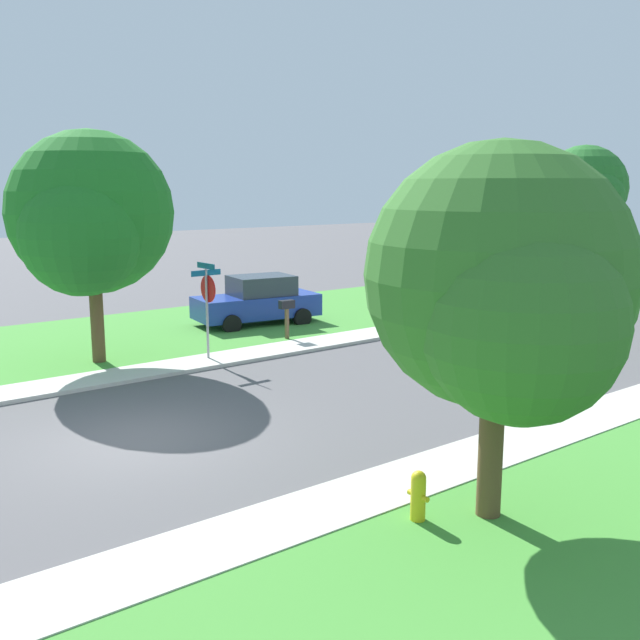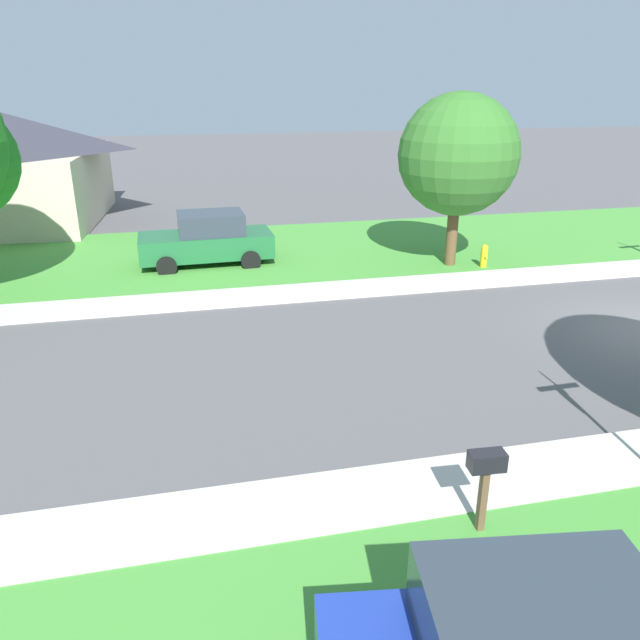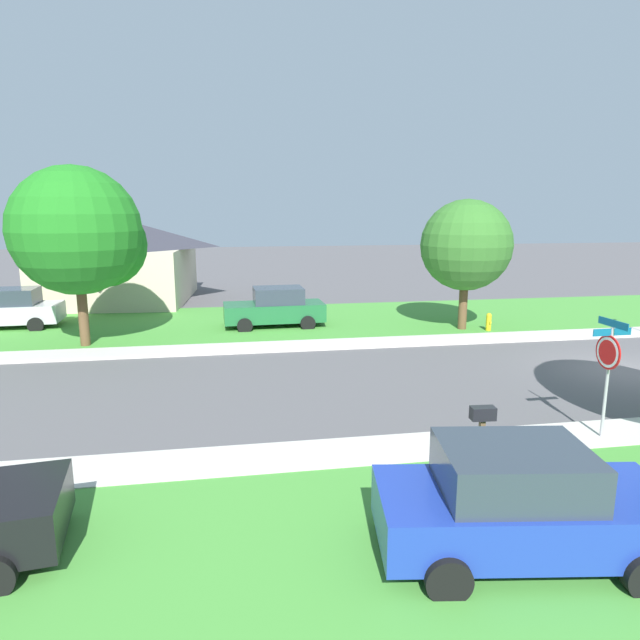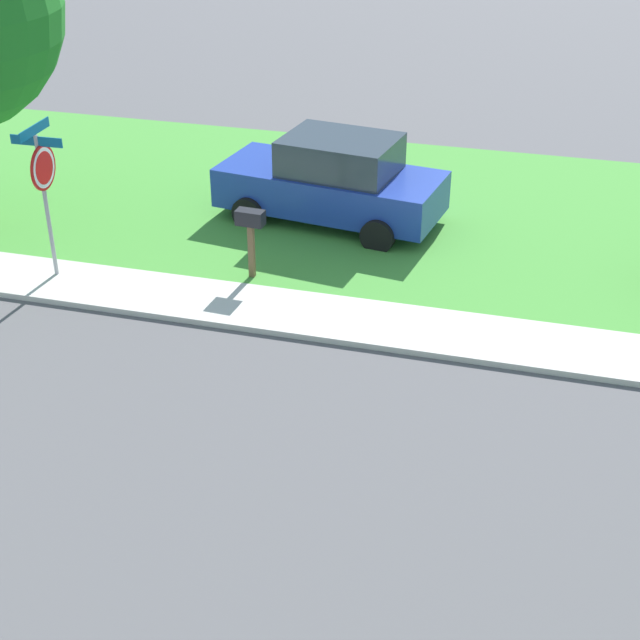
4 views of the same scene
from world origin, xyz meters
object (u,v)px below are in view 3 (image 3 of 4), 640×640
object	(u,v)px
tree_across_right	(83,235)
fire_hydrant	(489,322)
mailbox	(482,421)
car_silver_kerbside_mid	(8,309)
house_right_setback	(120,258)
car_blue_across_road	(521,504)
tree_sidewalk_mid	(467,248)
stop_sign_far_corner	(608,359)
car_green_driveway_right	(275,308)

from	to	relation	value
tree_across_right	fire_hydrant	bearing A→B (deg)	-91.41
mailbox	car_silver_kerbside_mid	bearing A→B (deg)	42.30
fire_hydrant	car_silver_kerbside_mid	bearing A→B (deg)	78.74
tree_across_right	house_right_setback	world-z (taller)	tree_across_right
car_blue_across_road	tree_sidewalk_mid	distance (m)	16.36
house_right_setback	mailbox	bearing A→B (deg)	-154.54
car_blue_across_road	fire_hydrant	world-z (taller)	car_blue_across_road
car_blue_across_road	tree_sidewalk_mid	bearing A→B (deg)	-20.95
tree_across_right	stop_sign_far_corner	bearing A→B (deg)	-129.91
car_green_driveway_right	mailbox	xyz separation A→B (m)	(-14.04, -2.87, 0.14)
car_silver_kerbside_mid	mailbox	distance (m)	21.06
car_blue_across_road	car_silver_kerbside_mid	distance (m)	22.76
car_green_driveway_right	house_right_setback	bearing A→B (deg)	42.86
tree_across_right	mailbox	xyz separation A→B (m)	(-11.97, -10.01, -3.16)
car_green_driveway_right	house_right_setback	distance (m)	11.63
car_green_driveway_right	car_blue_across_road	bearing A→B (deg)	-172.71
car_green_driveway_right	stop_sign_far_corner	bearing A→B (deg)	-155.00
car_blue_across_road	tree_sidewalk_mid	world-z (taller)	tree_sidewalk_mid
car_blue_across_road	fire_hydrant	bearing A→B (deg)	-24.62
car_silver_kerbside_mid	mailbox	xyz separation A→B (m)	(-15.58, -14.17, 0.14)
tree_sidewalk_mid	house_right_setback	bearing A→B (deg)	57.14
car_green_driveway_right	tree_sidewalk_mid	bearing A→B (deg)	-102.33
car_silver_kerbside_mid	tree_sidewalk_mid	bearing A→B (deg)	-99.64
tree_across_right	tree_sidewalk_mid	bearing A→B (deg)	-88.73
house_right_setback	fire_hydrant	bearing A→B (deg)	-123.35
house_right_setback	car_blue_across_road	bearing A→B (deg)	-158.42
car_silver_kerbside_mid	house_right_setback	xyz separation A→B (m)	(6.92, -3.46, 1.50)
car_green_driveway_right	fire_hydrant	world-z (taller)	car_green_driveway_right
car_silver_kerbside_mid	tree_sidewalk_mid	size ratio (longest dim) A/B	0.79
car_green_driveway_right	tree_across_right	distance (m)	8.14
car_blue_across_road	car_silver_kerbside_mid	xyz separation A→B (m)	(18.35, 13.46, 0.00)
car_blue_across_road	mailbox	world-z (taller)	car_blue_across_road
stop_sign_far_corner	car_blue_across_road	bearing A→B (deg)	132.24
car_blue_across_road	car_green_driveway_right	distance (m)	16.95
car_green_driveway_right	tree_across_right	size ratio (longest dim) A/B	0.66
house_right_setback	fire_hydrant	xyz separation A→B (m)	(-10.91, -16.58, -1.94)
stop_sign_far_corner	tree_across_right	world-z (taller)	tree_across_right
stop_sign_far_corner	car_green_driveway_right	size ratio (longest dim) A/B	0.64
tree_sidewalk_mid	fire_hydrant	xyz separation A→B (m)	(-0.72, -0.81, -3.05)
tree_across_right	fire_hydrant	xyz separation A→B (m)	(-0.39, -15.88, -3.73)
tree_across_right	house_right_setback	xyz separation A→B (m)	(10.52, 0.70, -1.79)
tree_across_right	fire_hydrant	world-z (taller)	tree_across_right
car_green_driveway_right	fire_hydrant	bearing A→B (deg)	-105.71
tree_across_right	fire_hydrant	distance (m)	16.32
fire_hydrant	mailbox	world-z (taller)	mailbox
car_green_driveway_right	tree_across_right	bearing A→B (deg)	106.11
fire_hydrant	house_right_setback	bearing A→B (deg)	56.65
car_green_driveway_right	mailbox	distance (m)	14.33
car_green_driveway_right	tree_sidewalk_mid	xyz separation A→B (m)	(-1.73, -7.92, 2.62)
stop_sign_far_corner	fire_hydrant	world-z (taller)	stop_sign_far_corner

